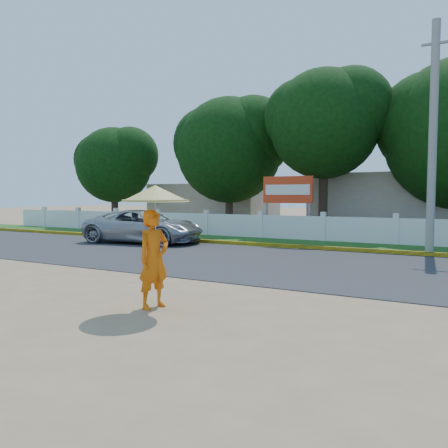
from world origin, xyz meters
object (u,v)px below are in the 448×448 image
vehicle (144,226)px  monk_with_parasol (154,228)px  utility_pole (433,138)px  billboard (288,193)px

vehicle → monk_with_parasol: monk_with_parasol is taller
vehicle → monk_with_parasol: bearing=-147.3°
vehicle → monk_with_parasol: size_ratio=2.31×
utility_pole → billboard: 7.48m
utility_pole → billboard: utility_pole is taller
utility_pole → billboard: bearing=153.0°
utility_pole → billboard: (-6.46, 3.29, -1.85)m
utility_pole → vehicle: size_ratio=1.57×
vehicle → billboard: bearing=-46.4°
utility_pole → monk_with_parasol: bearing=-110.3°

